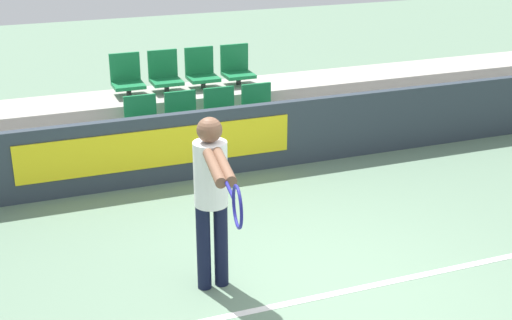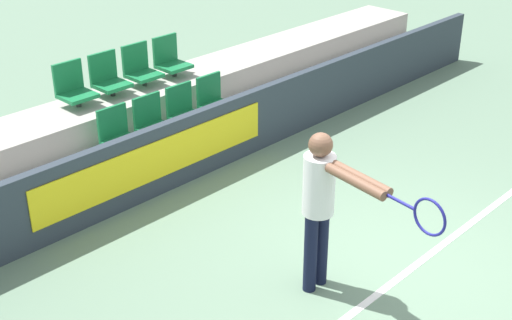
% 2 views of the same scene
% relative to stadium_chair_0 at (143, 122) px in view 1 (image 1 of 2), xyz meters
% --- Properties ---
extents(ground_plane, '(30.00, 30.00, 0.00)m').
position_rel_stadium_chair_0_xyz_m(ground_plane, '(0.82, -3.68, -0.61)').
color(ground_plane, slate).
extents(court_baseline, '(5.95, 0.08, 0.01)m').
position_rel_stadium_chair_0_xyz_m(court_baseline, '(0.82, -3.81, -0.61)').
color(court_baseline, white).
rests_on(court_baseline, ground).
extents(barrier_wall, '(12.82, 0.14, 0.89)m').
position_rel_stadium_chair_0_xyz_m(barrier_wall, '(0.80, -0.66, -0.17)').
color(barrier_wall, '#2D3842').
rests_on(barrier_wall, ground).
extents(bleacher_tier_front, '(12.42, 0.92, 0.37)m').
position_rel_stadium_chair_0_xyz_m(bleacher_tier_front, '(0.82, -0.12, -0.43)').
color(bleacher_tier_front, '#ADA89E').
rests_on(bleacher_tier_front, ground).
extents(bleacher_tier_middle, '(12.42, 0.92, 0.74)m').
position_rel_stadium_chair_0_xyz_m(bleacher_tier_middle, '(0.82, 0.80, -0.24)').
color(bleacher_tier_middle, '#ADA89E').
rests_on(bleacher_tier_middle, ground).
extents(stadium_chair_0, '(0.43, 0.41, 0.57)m').
position_rel_stadium_chair_0_xyz_m(stadium_chair_0, '(0.00, 0.00, 0.00)').
color(stadium_chair_0, '#333333').
rests_on(stadium_chair_0, bleacher_tier_front).
extents(stadium_chair_1, '(0.43, 0.41, 0.57)m').
position_rel_stadium_chair_0_xyz_m(stadium_chair_1, '(0.55, 0.00, 0.00)').
color(stadium_chair_1, '#333333').
rests_on(stadium_chair_1, bleacher_tier_front).
extents(stadium_chair_2, '(0.43, 0.41, 0.57)m').
position_rel_stadium_chair_0_xyz_m(stadium_chair_2, '(1.09, 0.00, 0.00)').
color(stadium_chair_2, '#333333').
rests_on(stadium_chair_2, bleacher_tier_front).
extents(stadium_chair_3, '(0.43, 0.41, 0.57)m').
position_rel_stadium_chair_0_xyz_m(stadium_chair_3, '(1.64, 0.00, 0.00)').
color(stadium_chair_3, '#333333').
rests_on(stadium_chair_3, bleacher_tier_front).
extents(stadium_chair_4, '(0.43, 0.41, 0.57)m').
position_rel_stadium_chair_0_xyz_m(stadium_chair_4, '(0.00, 0.92, 0.37)').
color(stadium_chair_4, '#333333').
rests_on(stadium_chair_4, bleacher_tier_middle).
extents(stadium_chair_5, '(0.43, 0.41, 0.57)m').
position_rel_stadium_chair_0_xyz_m(stadium_chair_5, '(0.55, 0.92, 0.37)').
color(stadium_chair_5, '#333333').
rests_on(stadium_chair_5, bleacher_tier_middle).
extents(stadium_chair_6, '(0.43, 0.41, 0.57)m').
position_rel_stadium_chair_0_xyz_m(stadium_chair_6, '(1.09, 0.92, 0.37)').
color(stadium_chair_6, '#333333').
rests_on(stadium_chair_6, bleacher_tier_middle).
extents(stadium_chair_7, '(0.43, 0.41, 0.57)m').
position_rel_stadium_chair_0_xyz_m(stadium_chair_7, '(1.64, 0.92, 0.37)').
color(stadium_chair_7, '#333333').
rests_on(stadium_chair_7, bleacher_tier_middle).
extents(tennis_player, '(0.38, 1.57, 1.66)m').
position_rel_stadium_chair_0_xyz_m(tennis_player, '(-0.09, -3.35, 0.41)').
color(tennis_player, black).
rests_on(tennis_player, ground).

